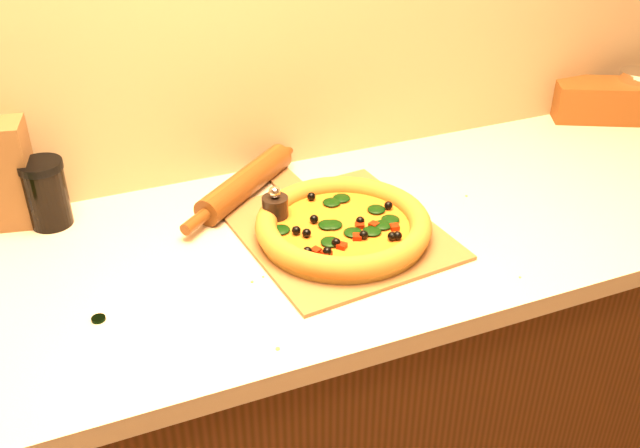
{
  "coord_description": "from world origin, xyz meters",
  "views": [
    {
      "loc": [
        -0.34,
        0.32,
        1.67
      ],
      "look_at": [
        0.09,
        1.38,
        0.96
      ],
      "focal_mm": 40.0,
      "sensor_mm": 36.0,
      "label": 1
    }
  ],
  "objects_px": {
    "pizza": "(343,226)",
    "coffee_canister": "(633,93)",
    "rolling_pin": "(246,183)",
    "pepper_grinder": "(275,212)",
    "dark_jar": "(46,193)",
    "pizza_peel": "(335,228)"
  },
  "relations": [
    {
      "from": "rolling_pin",
      "to": "dark_jar",
      "type": "xyz_separation_m",
      "value": [
        -0.4,
        0.04,
        0.04
      ]
    },
    {
      "from": "pepper_grinder",
      "to": "dark_jar",
      "type": "relative_size",
      "value": 0.7
    },
    {
      "from": "pizza",
      "to": "pepper_grinder",
      "type": "height_order",
      "value": "pepper_grinder"
    },
    {
      "from": "rolling_pin",
      "to": "coffee_canister",
      "type": "distance_m",
      "value": 1.09
    },
    {
      "from": "pizza_peel",
      "to": "pizza",
      "type": "xyz_separation_m",
      "value": [
        0.0,
        -0.04,
        0.03
      ]
    },
    {
      "from": "dark_jar",
      "to": "pepper_grinder",
      "type": "bearing_deg",
      "value": -25.44
    },
    {
      "from": "pizza_peel",
      "to": "coffee_canister",
      "type": "xyz_separation_m",
      "value": [
        0.97,
        0.23,
        0.06
      ]
    },
    {
      "from": "pepper_grinder",
      "to": "rolling_pin",
      "type": "bearing_deg",
      "value": 94.32
    },
    {
      "from": "rolling_pin",
      "to": "dark_jar",
      "type": "bearing_deg",
      "value": 174.78
    },
    {
      "from": "coffee_canister",
      "to": "dark_jar",
      "type": "xyz_separation_m",
      "value": [
        -1.49,
        0.01,
        0.01
      ]
    },
    {
      "from": "pepper_grinder",
      "to": "coffee_canister",
      "type": "relative_size",
      "value": 0.79
    },
    {
      "from": "rolling_pin",
      "to": "pepper_grinder",
      "type": "bearing_deg",
      "value": -85.68
    },
    {
      "from": "pizza_peel",
      "to": "rolling_pin",
      "type": "height_order",
      "value": "rolling_pin"
    },
    {
      "from": "pizza",
      "to": "pepper_grinder",
      "type": "relative_size",
      "value": 3.5
    },
    {
      "from": "pizza",
      "to": "dark_jar",
      "type": "distance_m",
      "value": 0.6
    },
    {
      "from": "pizza_peel",
      "to": "dark_jar",
      "type": "relative_size",
      "value": 4.07
    },
    {
      "from": "rolling_pin",
      "to": "dark_jar",
      "type": "height_order",
      "value": "dark_jar"
    },
    {
      "from": "pizza_peel",
      "to": "pepper_grinder",
      "type": "relative_size",
      "value": 5.78
    },
    {
      "from": "dark_jar",
      "to": "pizza",
      "type": "bearing_deg",
      "value": -28.09
    },
    {
      "from": "pepper_grinder",
      "to": "rolling_pin",
      "type": "distance_m",
      "value": 0.16
    },
    {
      "from": "pepper_grinder",
      "to": "coffee_canister",
      "type": "height_order",
      "value": "coffee_canister"
    },
    {
      "from": "pizza",
      "to": "coffee_canister",
      "type": "height_order",
      "value": "coffee_canister"
    }
  ]
}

